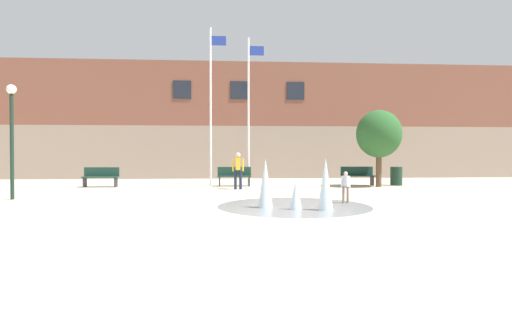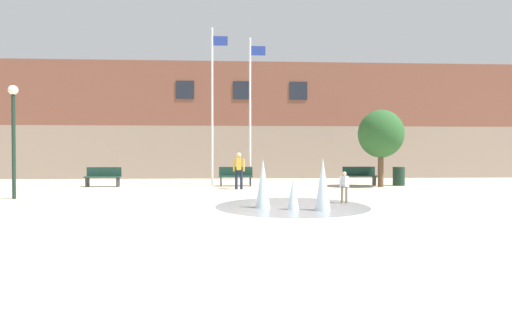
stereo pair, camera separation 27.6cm
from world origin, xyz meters
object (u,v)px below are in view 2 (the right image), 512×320
Objects in this scene: adult_in_red at (239,168)px; child_in_fountain at (344,185)px; flagpole_left at (213,102)px; flagpole_right at (251,107)px; park_bench_center at (236,176)px; trash_can at (399,176)px; park_bench_near_trashcan at (360,176)px; street_tree_near_building at (381,134)px; park_bench_left_of_flagpoles at (103,176)px; lamp_post_left_lane at (13,125)px.

child_in_fountain is at bearing 32.75° from adult_in_red.
flagpole_right is at bearing 0.00° from flagpole_left.
park_bench_center is at bearing -148.76° from flagpole_right.
flagpole_right reaches higher than trash_can.
trash_can is at bearing 101.84° from adult_in_red.
park_bench_near_trashcan is 1.01× the size of adult_in_red.
child_in_fountain is at bearing -119.48° from street_tree_near_building.
flagpole_right reaches higher than park_bench_left_of_flagpoles.
street_tree_near_building is (5.97, -1.31, -1.38)m from flagpole_right.
child_in_fountain is at bearing -63.53° from park_bench_center.
adult_in_red is at bearing 1.11° from child_in_fountain.
park_bench_center is 1.00× the size of park_bench_near_trashcan.
lamp_post_left_lane is at bearing -139.71° from flagpole_left.
park_bench_center is at bearing 33.62° from lamp_post_left_lane.
street_tree_near_building reaches higher than park_bench_center.
flagpole_left reaches higher than lamp_post_left_lane.
park_bench_center is 7.56m from child_in_fountain.
adult_in_red is 6.80m from street_tree_near_building.
lamp_post_left_lane reaches higher than park_bench_near_trashcan.
flagpole_right reaches higher than adult_in_red.
park_bench_left_of_flagpoles is 1.00× the size of park_bench_center.
adult_in_red is 0.22× the size of flagpole_right.
trash_can is (1.88, -0.14, -0.03)m from park_bench_near_trashcan.
flagpole_left is at bearing 158.14° from park_bench_center.
park_bench_left_of_flagpoles is 0.22× the size of flagpole_right.
flagpole_left reaches higher than adult_in_red.
park_bench_near_trashcan is 1.78× the size of trash_can.
flagpole_right is 2.01× the size of street_tree_near_building.
park_bench_left_of_flagpoles is 11.64m from child_in_fountain.
park_bench_near_trashcan is at bearing 0.57° from park_bench_left_of_flagpoles.
flagpole_right is (6.90, 0.54, 3.35)m from park_bench_left_of_flagpoles.
flagpole_left is at bearing 170.47° from street_tree_near_building.
park_bench_center is 3.77m from flagpole_left.
street_tree_near_building is at bearing 16.24° from lamp_post_left_lane.
flagpole_right reaches higher than street_tree_near_building.
adult_in_red reaches higher than trash_can.
street_tree_near_building is at bearing -51.41° from park_bench_near_trashcan.
street_tree_near_building reaches higher than trash_can.
park_bench_near_trashcan is (12.16, 0.12, 0.00)m from park_bench_left_of_flagpoles.
park_bench_near_trashcan is 7.28m from child_in_fountain.
flagpole_right is (0.73, 0.44, 3.35)m from park_bench_center.
adult_in_red is 0.45× the size of street_tree_near_building.
street_tree_near_building reaches higher than child_in_fountain.
flagpole_left is (-4.48, 7.21, 3.48)m from child_in_fountain.
trash_can is (14.04, -0.02, -0.03)m from park_bench_left_of_flagpoles.
trash_can is (7.14, -0.56, -3.38)m from flagpole_right.
park_bench_left_of_flagpoles is at bearing -175.51° from flagpole_right.
park_bench_center is at bearing -5.19° from child_in_fountain.
trash_can is 0.25× the size of street_tree_near_building.
park_bench_center is 0.41× the size of lamp_post_left_lane.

